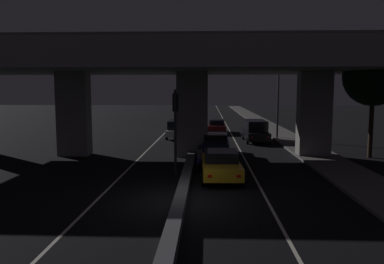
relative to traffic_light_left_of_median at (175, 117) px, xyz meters
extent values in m
plane|color=black|center=(0.64, -4.64, -3.12)|extent=(200.00, 200.00, 0.00)
cube|color=beige|center=(-2.88, 30.36, -3.12)|extent=(0.12, 126.00, 0.00)
cube|color=beige|center=(4.16, 30.36, -3.12)|extent=(0.12, 126.00, 0.00)
cube|color=#4C4C51|center=(0.64, 30.36, -2.91)|extent=(0.48, 126.00, 0.42)
cube|color=#5B5956|center=(9.20, 23.36, -3.04)|extent=(2.92, 126.00, 0.15)
cube|color=gray|center=(-7.61, 6.04, -0.22)|extent=(2.11, 1.26, 5.78)
cube|color=gray|center=(8.89, 6.04, -0.22)|extent=(2.11, 1.26, 5.78)
cube|color=gray|center=(0.64, 6.04, -0.22)|extent=(2.11, 1.26, 5.78)
cube|color=gray|center=(0.64, 6.04, 3.54)|extent=(37.45, 10.14, 1.75)
cube|color=#333335|center=(0.64, 6.04, 4.87)|extent=(37.45, 0.40, 0.90)
cylinder|color=black|center=(0.00, -0.11, -0.84)|extent=(0.14, 0.14, 4.56)
cube|color=black|center=(0.00, 0.07, 0.77)|extent=(0.30, 0.28, 0.95)
sphere|color=black|center=(0.00, 0.22, 1.07)|extent=(0.18, 0.18, 0.18)
sphere|color=black|center=(0.00, 0.22, 0.77)|extent=(0.18, 0.18, 0.18)
sphere|color=green|center=(0.00, 0.22, 0.47)|extent=(0.18, 0.18, 0.18)
cylinder|color=#2D2D30|center=(8.18, 15.37, 0.89)|extent=(0.18, 0.18, 8.01)
cylinder|color=#2D2D30|center=(7.27, 15.37, 4.74)|extent=(1.83, 0.10, 0.10)
ellipsoid|color=#F2B759|center=(6.35, 15.37, 4.64)|extent=(0.56, 0.32, 0.24)
cube|color=gold|center=(2.37, -0.59, -2.47)|extent=(2.00, 4.84, 0.60)
cube|color=black|center=(2.38, -0.70, -1.92)|extent=(1.69, 1.96, 0.52)
cylinder|color=black|center=(1.42, 0.96, -2.77)|extent=(0.22, 0.69, 0.69)
cylinder|color=black|center=(3.24, 1.02, -2.77)|extent=(0.22, 0.69, 0.69)
cylinder|color=black|center=(1.51, -2.19, -2.77)|extent=(0.22, 0.69, 0.69)
cylinder|color=black|center=(3.33, -2.13, -2.77)|extent=(0.22, 0.69, 0.69)
cube|color=red|center=(1.79, -3.00, -2.44)|extent=(0.18, 0.04, 0.11)
cube|color=red|center=(3.10, -2.97, -2.44)|extent=(0.18, 0.04, 0.11)
cube|color=#141938|center=(2.28, 6.46, -2.44)|extent=(1.91, 4.31, 0.74)
cube|color=black|center=(2.28, 6.24, -1.83)|extent=(1.62, 2.09, 0.50)
cylinder|color=black|center=(1.47, 7.89, -2.81)|extent=(0.22, 0.62, 0.61)
cylinder|color=black|center=(3.19, 7.83, -2.81)|extent=(0.22, 0.62, 0.61)
cylinder|color=black|center=(1.37, 5.08, -2.81)|extent=(0.22, 0.62, 0.61)
cylinder|color=black|center=(3.10, 5.02, -2.81)|extent=(0.22, 0.62, 0.61)
cube|color=red|center=(1.59, 4.34, -2.41)|extent=(0.18, 0.04, 0.11)
cube|color=red|center=(2.83, 4.30, -2.41)|extent=(0.18, 0.04, 0.11)
cube|color=black|center=(5.94, 13.49, -2.49)|extent=(1.99, 4.78, 0.65)
cube|color=black|center=(5.94, 13.60, -1.69)|extent=(1.74, 3.45, 0.94)
cylinder|color=black|center=(4.98, 15.03, -2.81)|extent=(0.21, 0.61, 0.61)
cylinder|color=black|center=(6.83, 15.07, -2.81)|extent=(0.21, 0.61, 0.61)
cylinder|color=black|center=(5.05, 11.90, -2.81)|extent=(0.21, 0.61, 0.61)
cylinder|color=black|center=(6.90, 11.94, -2.81)|extent=(0.21, 0.61, 0.61)
cube|color=red|center=(5.34, 11.09, -2.45)|extent=(0.18, 0.03, 0.11)
cube|color=red|center=(6.66, 11.12, -2.45)|extent=(0.18, 0.03, 0.11)
cube|color=#591414|center=(2.70, 20.07, -2.51)|extent=(1.93, 4.37, 0.63)
cube|color=black|center=(2.69, 19.85, -1.93)|extent=(1.62, 2.12, 0.53)
cylinder|color=black|center=(1.90, 21.52, -2.82)|extent=(0.22, 0.59, 0.58)
cylinder|color=black|center=(3.61, 21.45, -2.82)|extent=(0.22, 0.59, 0.58)
cylinder|color=black|center=(1.79, 18.68, -2.82)|extent=(0.22, 0.59, 0.58)
cylinder|color=black|center=(3.49, 18.61, -2.82)|extent=(0.22, 0.59, 0.58)
cube|color=red|center=(2.00, 17.94, -2.48)|extent=(0.18, 0.04, 0.11)
cube|color=red|center=(3.22, 17.88, -2.48)|extent=(0.18, 0.04, 0.11)
cube|color=silver|center=(-1.21, 15.95, -2.51)|extent=(1.77, 4.81, 0.55)
cube|color=black|center=(-1.21, 15.83, -1.83)|extent=(1.54, 3.47, 0.81)
cylinder|color=black|center=(-0.43, 14.35, -2.79)|extent=(0.21, 0.67, 0.66)
cylinder|color=black|center=(-2.06, 14.39, -2.79)|extent=(0.21, 0.67, 0.66)
cylinder|color=black|center=(-0.36, 17.51, -2.79)|extent=(0.21, 0.67, 0.66)
cylinder|color=black|center=(-1.99, 17.54, -2.79)|extent=(0.21, 0.67, 0.66)
cube|color=white|center=(-0.58, 18.33, -2.59)|extent=(0.18, 0.03, 0.11)
cube|color=white|center=(-1.74, 18.36, -2.59)|extent=(0.18, 0.03, 0.11)
cube|color=black|center=(-1.36, 27.11, -2.46)|extent=(1.95, 4.07, 0.73)
cube|color=black|center=(-1.37, 27.01, -1.67)|extent=(1.69, 2.94, 0.84)
cylinder|color=black|center=(-0.54, 25.76, -2.82)|extent=(0.22, 0.60, 0.59)
cylinder|color=black|center=(-2.29, 25.83, -2.82)|extent=(0.22, 0.60, 0.59)
cylinder|color=black|center=(-0.44, 28.40, -2.82)|extent=(0.22, 0.60, 0.59)
cylinder|color=black|center=(-2.19, 28.47, -2.82)|extent=(0.22, 0.60, 0.59)
cube|color=white|center=(-0.66, 29.10, -2.57)|extent=(0.18, 0.04, 0.11)
cube|color=white|center=(-1.91, 29.15, -2.57)|extent=(0.18, 0.04, 0.11)
cylinder|color=black|center=(1.30, 2.38, -2.86)|extent=(0.12, 0.52, 0.52)
cylinder|color=black|center=(1.20, 1.00, -2.86)|extent=(0.14, 0.53, 0.52)
cube|color=navy|center=(1.25, 1.69, -2.64)|extent=(0.31, 1.07, 0.32)
cylinder|color=#3F3F44|center=(1.25, 1.69, -2.21)|extent=(0.34, 0.34, 0.53)
sphere|color=black|center=(1.25, 1.69, -1.82)|extent=(0.24, 0.24, 0.24)
cube|color=red|center=(1.20, 0.95, -2.64)|extent=(0.08, 0.04, 0.08)
cylinder|color=black|center=(1.56, 11.28, -2.83)|extent=(0.09, 0.57, 0.57)
cylinder|color=black|center=(1.59, 10.02, -2.83)|extent=(0.11, 0.57, 0.57)
cube|color=black|center=(1.58, 10.65, -2.61)|extent=(0.26, 0.96, 0.32)
cylinder|color=navy|center=(1.58, 10.65, -2.21)|extent=(0.33, 0.33, 0.48)
sphere|color=silver|center=(1.58, 10.65, -1.85)|extent=(0.24, 0.24, 0.24)
cube|color=red|center=(1.59, 9.97, -2.61)|extent=(0.08, 0.03, 0.08)
cylinder|color=#2D261E|center=(8.57, 7.44, -2.59)|extent=(0.33, 0.33, 0.76)
cylinder|color=navy|center=(8.57, 7.44, -1.89)|extent=(0.38, 0.38, 0.63)
sphere|color=tan|center=(8.57, 7.44, -1.48)|extent=(0.21, 0.21, 0.21)
cylinder|color=#2D2116|center=(12.65, 5.88, -1.13)|extent=(0.30, 0.30, 3.96)
sphere|color=black|center=(12.65, 5.88, 2.32)|extent=(3.94, 3.94, 3.94)
camera|label=1|loc=(1.69, -19.56, 1.39)|focal=35.00mm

